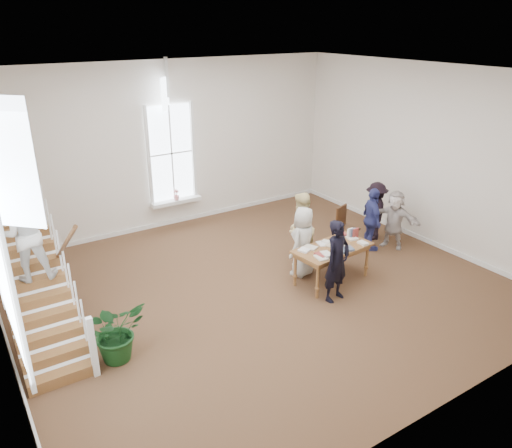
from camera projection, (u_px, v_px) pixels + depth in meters
ground at (261, 288)px, 10.90m from camera, size 10.00×10.00×0.00m
room_shell at (176, 210)px, 14.16m from camera, size 10.49×10.00×10.00m
staircase at (29, 255)px, 8.69m from camera, size 1.10×4.10×2.92m
library_table at (332, 250)px, 10.91m from camera, size 1.84×1.06×0.89m
police_officer at (337, 261)px, 10.13m from camera, size 0.71×0.54×1.76m
elderly_woman at (303, 242)px, 11.18m from camera, size 0.93×0.78×1.62m
person_yellow at (300, 229)px, 11.70m from camera, size 1.05×0.96×1.75m
woman_cluster_a at (372, 220)px, 12.42m from camera, size 0.74×1.03×1.62m
woman_cluster_b at (375, 211)px, 13.07m from camera, size 1.07×1.14×1.55m
woman_cluster_c at (394, 219)px, 12.58m from camera, size 0.96×1.46×1.51m
floor_plant at (116, 331)px, 8.44m from camera, size 1.14×1.04×1.08m
side_chair at (345, 224)px, 12.64m from camera, size 0.60×0.60×1.09m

